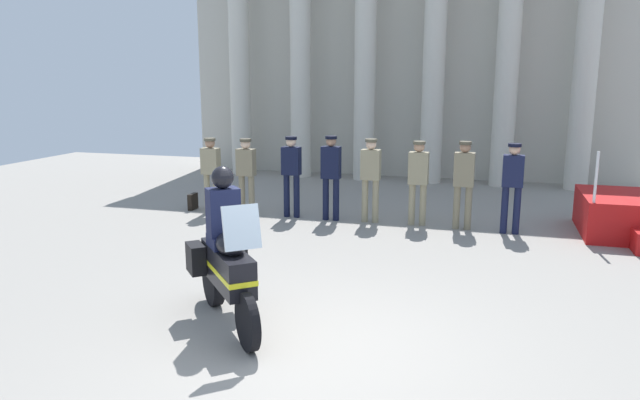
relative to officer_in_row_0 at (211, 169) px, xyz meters
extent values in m
plane|color=gray|center=(3.99, -5.73, -0.97)|extent=(28.00, 28.00, 0.00)
cube|color=beige|center=(3.19, 6.15, 3.08)|extent=(12.95, 0.30, 8.09)
cylinder|color=beige|center=(-1.57, 5.25, 2.45)|extent=(0.60, 0.60, 6.84)
cylinder|color=beige|center=(0.33, 5.25, 2.45)|extent=(0.60, 0.60, 6.84)
cylinder|color=beige|center=(2.23, 5.25, 2.45)|extent=(0.60, 0.60, 6.84)
cylinder|color=beige|center=(4.14, 5.25, 2.45)|extent=(0.60, 0.60, 6.84)
cylinder|color=beige|center=(6.04, 5.25, 2.45)|extent=(0.60, 0.60, 6.84)
cylinder|color=beige|center=(7.95, 5.25, 2.45)|extent=(0.60, 0.60, 6.84)
cylinder|color=silver|center=(7.54, -0.39, 0.24)|extent=(0.05, 0.05, 0.90)
cylinder|color=gray|center=(-0.11, 0.00, -0.54)|extent=(0.13, 0.13, 0.86)
cylinder|color=gray|center=(0.11, 0.00, -0.54)|extent=(0.13, 0.13, 0.86)
cube|color=gray|center=(0.00, 0.00, 0.17)|extent=(0.39, 0.23, 0.56)
sphere|color=#997056|center=(0.00, 0.00, 0.56)|extent=(0.21, 0.21, 0.21)
cylinder|color=brown|center=(0.00, 0.00, 0.64)|extent=(0.24, 0.24, 0.06)
cylinder|color=#7A7056|center=(0.70, 0.02, -0.54)|extent=(0.13, 0.13, 0.86)
cylinder|color=#7A7056|center=(0.92, 0.02, -0.54)|extent=(0.13, 0.13, 0.86)
cube|color=#7A7056|center=(0.81, 0.02, 0.18)|extent=(0.39, 0.23, 0.57)
sphere|color=beige|center=(0.81, 0.02, 0.57)|extent=(0.21, 0.21, 0.21)
cylinder|color=#494334|center=(0.81, 0.02, 0.64)|extent=(0.24, 0.24, 0.06)
cylinder|color=black|center=(1.67, 0.13, -0.51)|extent=(0.13, 0.13, 0.90)
cylinder|color=black|center=(1.89, 0.13, -0.51)|extent=(0.13, 0.13, 0.90)
cube|color=black|center=(1.78, 0.13, 0.23)|extent=(0.39, 0.23, 0.58)
sphere|color=beige|center=(1.78, 0.13, 0.63)|extent=(0.21, 0.21, 0.21)
cylinder|color=black|center=(1.78, 0.13, 0.71)|extent=(0.24, 0.24, 0.06)
cylinder|color=black|center=(2.54, 0.09, -0.53)|extent=(0.13, 0.13, 0.87)
cylinder|color=black|center=(2.76, 0.09, -0.53)|extent=(0.13, 0.13, 0.87)
cube|color=black|center=(2.65, 0.09, 0.24)|extent=(0.39, 0.23, 0.65)
sphere|color=#997056|center=(2.65, 0.09, 0.67)|extent=(0.21, 0.21, 0.21)
cylinder|color=black|center=(2.65, 0.09, 0.75)|extent=(0.24, 0.24, 0.06)
cylinder|color=gray|center=(3.35, 0.14, -0.53)|extent=(0.13, 0.13, 0.88)
cylinder|color=gray|center=(3.57, 0.14, -0.53)|extent=(0.13, 0.13, 0.88)
cube|color=gray|center=(3.46, 0.14, 0.22)|extent=(0.39, 0.23, 0.61)
sphere|color=beige|center=(3.46, 0.14, 0.63)|extent=(0.21, 0.21, 0.21)
cylinder|color=brown|center=(3.46, 0.14, 0.70)|extent=(0.24, 0.24, 0.06)
cylinder|color=gray|center=(4.30, 0.16, -0.55)|extent=(0.13, 0.13, 0.83)
cylinder|color=gray|center=(4.52, 0.16, -0.55)|extent=(0.13, 0.13, 0.83)
cube|color=gray|center=(4.41, 0.16, 0.18)|extent=(0.39, 0.23, 0.63)
sphere|color=tan|center=(4.41, 0.16, 0.61)|extent=(0.21, 0.21, 0.21)
cylinder|color=brown|center=(4.41, 0.16, 0.69)|extent=(0.24, 0.24, 0.06)
cylinder|color=#7A7056|center=(5.18, 0.07, -0.54)|extent=(0.13, 0.13, 0.85)
cylinder|color=#7A7056|center=(5.40, 0.07, -0.54)|extent=(0.13, 0.13, 0.85)
cube|color=#7A7056|center=(5.29, 0.07, 0.21)|extent=(0.39, 0.23, 0.65)
sphere|color=#997056|center=(5.29, 0.07, 0.64)|extent=(0.21, 0.21, 0.21)
cylinder|color=#494334|center=(5.29, 0.07, 0.72)|extent=(0.24, 0.24, 0.06)
cylinder|color=#141938|center=(6.07, -0.01, -0.52)|extent=(0.13, 0.13, 0.90)
cylinder|color=#141938|center=(6.29, -0.01, -0.52)|extent=(0.13, 0.13, 0.90)
cube|color=#141938|center=(6.18, -0.01, 0.23)|extent=(0.39, 0.23, 0.59)
sphere|color=tan|center=(6.18, -0.01, 0.63)|extent=(0.21, 0.21, 0.21)
cylinder|color=black|center=(6.18, -0.01, 0.71)|extent=(0.24, 0.24, 0.06)
cylinder|color=black|center=(3.35, -5.93, -0.65)|extent=(0.49, 0.55, 0.64)
cylinder|color=black|center=(2.41, -4.83, -0.65)|extent=(0.52, 0.58, 0.64)
cube|color=black|center=(2.88, -5.38, -0.25)|extent=(1.05, 1.15, 0.44)
ellipsoid|color=black|center=(2.98, -5.49, 0.07)|extent=(0.58, 0.60, 0.26)
cube|color=yellow|center=(2.88, -5.38, -0.27)|extent=(1.07, 1.17, 0.06)
cube|color=silver|center=(3.27, -5.84, 0.37)|extent=(0.41, 0.38, 0.47)
cube|color=black|center=(2.75, -4.83, -0.25)|extent=(0.37, 0.39, 0.36)
cube|color=black|center=(2.36, -5.17, -0.25)|extent=(0.37, 0.39, 0.36)
cube|color=#141938|center=(2.80, -5.29, 0.04)|extent=(0.52, 0.52, 0.14)
cube|color=#141938|center=(2.80, -5.29, 0.39)|extent=(0.44, 0.43, 0.56)
sphere|color=black|center=(2.82, -5.30, 0.80)|extent=(0.26, 0.26, 0.26)
cube|color=black|center=(-0.57, 0.19, -0.79)|extent=(0.10, 0.32, 0.36)
camera|label=1|loc=(5.77, -11.45, 1.93)|focal=33.31mm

